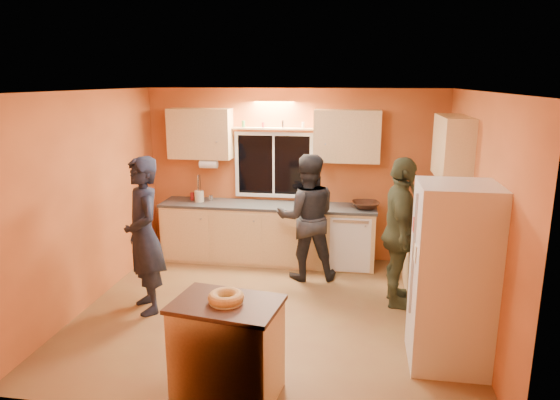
% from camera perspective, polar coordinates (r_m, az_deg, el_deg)
% --- Properties ---
extents(ground, '(4.50, 4.50, 0.00)m').
position_cam_1_polar(ground, '(6.15, -1.02, -12.65)').
color(ground, brown).
rests_on(ground, ground).
extents(room_shell, '(4.54, 4.04, 2.61)m').
position_cam_1_polar(room_shell, '(6.01, 0.72, 3.03)').
color(room_shell, orange).
rests_on(room_shell, ground).
extents(back_counter, '(4.23, 0.62, 0.90)m').
position_cam_1_polar(back_counter, '(7.54, 1.30, -3.90)').
color(back_counter, tan).
rests_on(back_counter, ground).
extents(right_counter, '(0.62, 1.84, 0.90)m').
position_cam_1_polar(right_counter, '(6.43, 17.33, -7.72)').
color(right_counter, tan).
rests_on(right_counter, ground).
extents(refrigerator, '(0.72, 0.70, 1.80)m').
position_cam_1_polar(refrigerator, '(5.06, 19.06, -8.27)').
color(refrigerator, silver).
rests_on(refrigerator, ground).
extents(island, '(0.99, 0.75, 0.88)m').
position_cam_1_polar(island, '(4.55, -6.03, -16.49)').
color(island, tan).
rests_on(island, ground).
extents(bundt_pastry, '(0.31, 0.31, 0.09)m').
position_cam_1_polar(bundt_pastry, '(4.33, -6.19, -11.00)').
color(bundt_pastry, tan).
rests_on(bundt_pastry, island).
extents(person_left, '(0.77, 0.81, 1.87)m').
position_cam_1_polar(person_left, '(6.09, -15.29, -3.95)').
color(person_left, black).
rests_on(person_left, ground).
extents(person_center, '(0.97, 0.82, 1.75)m').
position_cam_1_polar(person_center, '(6.87, 3.09, -1.98)').
color(person_center, black).
rests_on(person_center, ground).
extents(person_right, '(0.46, 1.09, 1.84)m').
position_cam_1_polar(person_right, '(6.19, 13.55, -3.68)').
color(person_right, '#333A25').
rests_on(person_right, ground).
extents(mixing_bowl, '(0.44, 0.44, 0.10)m').
position_cam_1_polar(mixing_bowl, '(7.34, 9.75, -0.57)').
color(mixing_bowl, black).
rests_on(mixing_bowl, back_counter).
extents(utensil_crock, '(0.14, 0.14, 0.17)m').
position_cam_1_polar(utensil_crock, '(7.71, -9.22, 0.43)').
color(utensil_crock, beige).
rests_on(utensil_crock, back_counter).
extents(potted_plant, '(0.27, 0.24, 0.30)m').
position_cam_1_polar(potted_plant, '(5.61, 18.08, -4.44)').
color(potted_plant, gray).
rests_on(potted_plant, right_counter).
extents(red_box, '(0.18, 0.14, 0.07)m').
position_cam_1_polar(red_box, '(6.25, 17.95, -3.69)').
color(red_box, '#A61B19').
rests_on(red_box, right_counter).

